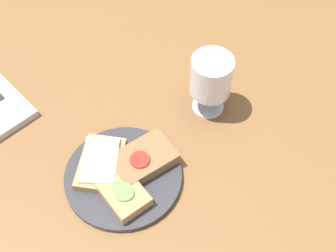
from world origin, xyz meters
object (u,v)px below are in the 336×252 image
sandwich_with_tomato (143,159)px  sandwich_with_cheese (100,163)px  wine_glass (211,79)px  plate (123,177)px  sandwich_with_cucumber (124,194)px

sandwich_with_tomato → sandwich_with_cheese: size_ratio=0.93×
sandwich_with_cheese → wine_glass: size_ratio=1.01×
plate → sandwich_with_cucumber: 5.08cm
plate → sandwich_with_tomato: sandwich_with_tomato is taller
sandwich_with_tomato → sandwich_with_cheese: bearing=142.0°
sandwich_with_cheese → sandwich_with_cucumber: size_ratio=1.45×
sandwich_with_tomato → wine_glass: bearing=4.6°
sandwich_with_cucumber → wine_glass: (27.26, 4.67, 6.31)cm
plate → wine_glass: 25.75cm
sandwich_with_cheese → sandwich_with_cucumber: bearing=-97.8°
plate → sandwich_with_cheese: sandwich_with_cheese is taller
sandwich_with_cucumber → sandwich_with_cheese: bearing=82.2°
sandwich_with_tomato → sandwich_with_cheese: (-6.39, 4.98, -0.06)cm
sandwich_with_cheese → sandwich_with_tomato: bearing=-38.0°
sandwich_with_cheese → wine_glass: (26.15, -3.39, 6.37)cm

